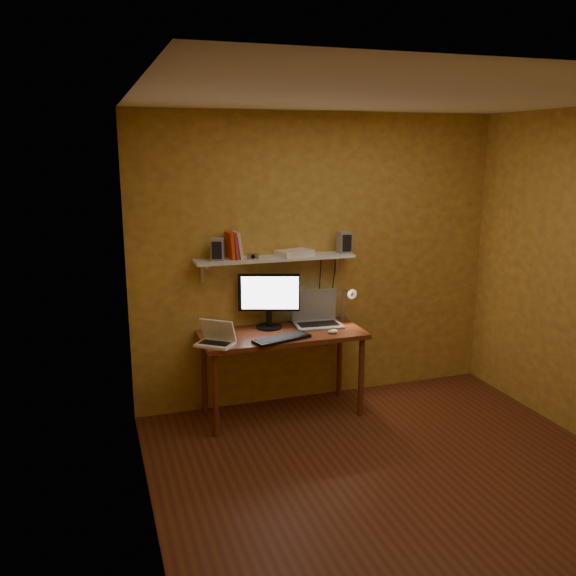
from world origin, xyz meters
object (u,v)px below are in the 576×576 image
object	(u,v)px
netbook	(216,338)
mouse	(333,331)
laptop	(316,316)
shelf_camera	(253,256)
wall_shelf	(275,259)
keyboard	(282,339)
desk	(282,342)
speaker_right	(344,242)
speaker_left	(217,249)
desk_lamp	(348,299)
monitor	(269,298)
router	(294,253)

from	to	relation	value
netbook	mouse	xyz separation A→B (m)	(1.00, -0.01, -0.04)
laptop	shelf_camera	bearing A→B (deg)	-173.46
wall_shelf	keyboard	bearing A→B (deg)	-99.84
desk	speaker_right	xyz separation A→B (m)	(0.64, 0.18, 0.81)
speaker_left	speaker_right	xyz separation A→B (m)	(1.15, 0.01, 0.00)
desk	laptop	bearing A→B (deg)	20.67
netbook	shelf_camera	size ratio (longest dim) A/B	3.56
desk	laptop	xyz separation A→B (m)	(0.36, 0.14, 0.17)
netbook	keyboard	bearing A→B (deg)	32.27
desk	keyboard	bearing A→B (deg)	-108.93
speaker_right	shelf_camera	bearing A→B (deg)	-177.87
desk_lamp	speaker_right	world-z (taller)	speaker_right
netbook	desk_lamp	bearing A→B (deg)	50.22
keyboard	mouse	bearing A→B (deg)	-11.39
keyboard	speaker_left	bearing A→B (deg)	123.28
speaker_left	keyboard	bearing A→B (deg)	-21.73
keyboard	speaker_right	xyz separation A→B (m)	(0.71, 0.38, 0.71)
mouse	speaker_left	distance (m)	1.20
laptop	speaker_left	world-z (taller)	speaker_left
speaker_left	speaker_right	bearing A→B (deg)	19.15
laptop	mouse	xyz separation A→B (m)	(0.04, -0.30, -0.06)
monitor	netbook	xyz separation A→B (m)	(-0.53, -0.31, -0.21)
mouse	netbook	bearing A→B (deg)	-170.49
laptop	router	world-z (taller)	router
keyboard	speaker_right	distance (m)	1.07
keyboard	monitor	bearing A→B (deg)	73.58
netbook	speaker_right	distance (m)	1.45
laptop	router	xyz separation A→B (m)	(-0.19, 0.05, 0.57)
laptop	speaker_right	world-z (taller)	speaker_right
monitor	router	size ratio (longest dim) A/B	1.74
monitor	router	xyz separation A→B (m)	(0.24, 0.02, 0.38)
desk	wall_shelf	bearing A→B (deg)	90.00
monitor	keyboard	xyz separation A→B (m)	(-0.00, -0.37, -0.26)
desk	wall_shelf	distance (m)	0.72
mouse	speaker_left	world-z (taller)	speaker_left
speaker_right	speaker_left	bearing A→B (deg)	178.07
netbook	speaker_right	size ratio (longest dim) A/B	1.84
netbook	keyboard	size ratio (longest dim) A/B	0.72
monitor	speaker_right	world-z (taller)	speaker_right
keyboard	router	size ratio (longest dim) A/B	1.64
laptop	desk_lamp	bearing A→B (deg)	2.41
mouse	speaker_left	xyz separation A→B (m)	(-0.91, 0.33, 0.70)
laptop	shelf_camera	distance (m)	0.82
monitor	keyboard	size ratio (longest dim) A/B	1.06
speaker_right	router	bearing A→B (deg)	177.01
laptop	keyboard	distance (m)	0.55
netbook	router	size ratio (longest dim) A/B	1.18
desk	router	bearing A→B (deg)	47.42
wall_shelf	keyboard	xyz separation A→B (m)	(-0.07, -0.39, -0.60)
desk_lamp	netbook	bearing A→B (deg)	-167.93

